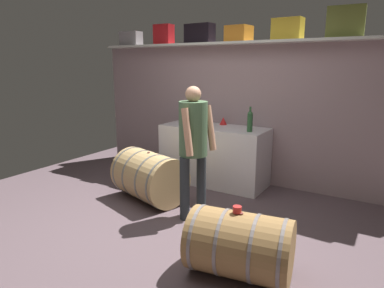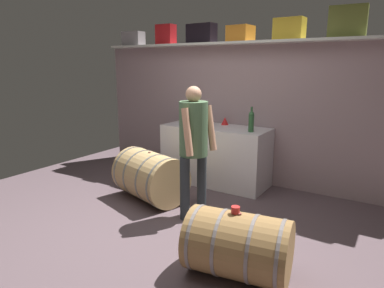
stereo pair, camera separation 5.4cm
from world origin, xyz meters
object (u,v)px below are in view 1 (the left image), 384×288
object	(u,v)px
toolcase_yellow	(288,29)
wine_barrel_near	(240,245)
red_funnel	(223,121)
wine_barrel_far	(149,176)
wine_glass	(191,119)
winemaker_pouring	(194,139)
toolcase_black	(200,34)
wine_bottle_green	(250,121)
toolcase_grey	(131,39)
toolcase_red	(164,35)
toolcase_orange	(239,34)
work_cabinet	(214,155)
tasting_cup	(237,209)
toolcase_olive	(346,22)

from	to	relation	value
toolcase_yellow	wine_barrel_near	size ratio (longest dim) A/B	0.41
red_funnel	wine_barrel_far	world-z (taller)	red_funnel
wine_glass	winemaker_pouring	distance (m)	1.36
toolcase_black	wine_glass	size ratio (longest dim) A/B	3.30
wine_bottle_green	winemaker_pouring	distance (m)	1.08
toolcase_grey	wine_barrel_near	bearing A→B (deg)	-40.40
toolcase_red	toolcase_orange	world-z (taller)	toolcase_red
toolcase_orange	wine_bottle_green	size ratio (longest dim) A/B	0.93
toolcase_yellow	red_funnel	size ratio (longest dim) A/B	3.32
toolcase_red	toolcase_black	world-z (taller)	toolcase_red
toolcase_orange	wine_barrel_far	world-z (taller)	toolcase_orange
red_funnel	wine_barrel_near	bearing A→B (deg)	-60.27
toolcase_orange	toolcase_yellow	distance (m)	0.68
wine_glass	wine_barrel_near	bearing A→B (deg)	-49.43
toolcase_black	wine_barrel_near	bearing A→B (deg)	-49.76
winemaker_pouring	toolcase_grey	bearing A→B (deg)	-110.39
toolcase_grey	toolcase_black	distance (m)	1.33
winemaker_pouring	wine_barrel_far	bearing A→B (deg)	-85.76
work_cabinet	wine_barrel_far	distance (m)	1.12
toolcase_yellow	wine_bottle_green	distance (m)	1.26
work_cabinet	wine_bottle_green	bearing A→B (deg)	-10.23
tasting_cup	toolcase_red	bearing A→B (deg)	136.17
toolcase_olive	wine_bottle_green	xyz separation A→B (m)	(-1.02, -0.33, -1.22)
toolcase_black	winemaker_pouring	xyz separation A→B (m)	(0.74, -1.39, -1.25)
toolcase_black	toolcase_yellow	size ratio (longest dim) A/B	1.15
work_cabinet	wine_barrel_far	world-z (taller)	work_cabinet
red_funnel	tasting_cup	bearing A→B (deg)	-60.96
work_cabinet	winemaker_pouring	distance (m)	1.31
toolcase_grey	toolcase_black	xyz separation A→B (m)	(1.33, 0.00, 0.02)
toolcase_red	work_cabinet	size ratio (longest dim) A/B	0.20
toolcase_red	winemaker_pouring	world-z (taller)	toolcase_red
toolcase_olive	toolcase_black	bearing A→B (deg)	175.94
toolcase_yellow	work_cabinet	size ratio (longest dim) A/B	0.24
toolcase_olive	work_cabinet	bearing A→B (deg)	-176.03
red_funnel	wine_bottle_green	bearing A→B (deg)	-30.08
wine_barrel_near	toolcase_orange	bearing A→B (deg)	106.95
toolcase_black	work_cabinet	xyz separation A→B (m)	(0.39, -0.23, -1.75)
work_cabinet	tasting_cup	bearing A→B (deg)	-57.62
wine_bottle_green	toolcase_black	bearing A→B (deg)	161.13
toolcase_orange	toolcase_yellow	world-z (taller)	toolcase_yellow
toolcase_yellow	red_funnel	distance (m)	1.54
toolcase_black	toolcase_yellow	world-z (taller)	toolcase_black
toolcase_olive	toolcase_red	bearing A→B (deg)	175.94
work_cabinet	tasting_cup	distance (m)	2.33
wine_barrel_near	tasting_cup	world-z (taller)	tasting_cup
work_cabinet	wine_glass	xyz separation A→B (m)	(-0.39, -0.02, 0.51)
toolcase_black	toolcase_yellow	distance (m)	1.31
winemaker_pouring	toolcase_orange	bearing A→B (deg)	-162.05
toolcase_grey	wine_barrel_near	world-z (taller)	toolcase_grey
toolcase_orange	wine_barrel_near	distance (m)	3.06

